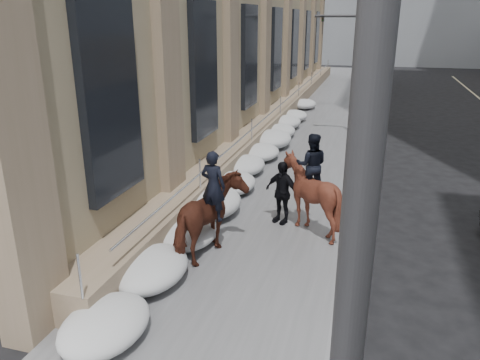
# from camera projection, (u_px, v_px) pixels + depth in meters

# --- Properties ---
(ground) EXTENTS (140.00, 140.00, 0.00)m
(ground) POSITION_uv_depth(u_px,v_px,m) (214.00, 297.00, 10.05)
(ground) COLOR black
(ground) RESTS_ON ground
(sidewalk) EXTENTS (5.00, 80.00, 0.12)m
(sidewalk) POSITION_uv_depth(u_px,v_px,m) (294.00, 163.00, 19.11)
(sidewalk) COLOR #575759
(sidewalk) RESTS_ON ground
(curb) EXTENTS (0.24, 80.00, 0.12)m
(curb) POSITION_uv_depth(u_px,v_px,m) (360.00, 169.00, 18.43)
(curb) COLOR slate
(curb) RESTS_ON ground
(streetlight_near) EXTENTS (1.71, 0.24, 8.00)m
(streetlight_near) POSITION_uv_depth(u_px,v_px,m) (324.00, 243.00, 2.38)
(streetlight_near) COLOR #2D2D30
(streetlight_near) RESTS_ON ground
(streetlight_mid) EXTENTS (1.71, 0.24, 8.00)m
(streetlight_mid) POSITION_uv_depth(u_px,v_px,m) (375.00, 44.00, 20.55)
(streetlight_mid) COLOR #2D2D30
(streetlight_mid) RESTS_ON ground
(streetlight_far) EXTENTS (1.71, 0.24, 8.00)m
(streetlight_far) POSITION_uv_depth(u_px,v_px,m) (378.00, 32.00, 38.72)
(streetlight_far) COLOR #2D2D30
(streetlight_far) RESTS_ON ground
(traffic_signal) EXTENTS (4.10, 0.22, 6.00)m
(traffic_signal) POSITION_uv_depth(u_px,v_px,m) (364.00, 47.00, 28.18)
(traffic_signal) COLOR #2D2D30
(traffic_signal) RESTS_ON ground
(snow_bank) EXTENTS (1.70, 18.10, 0.76)m
(snow_bank) POSITION_uv_depth(u_px,v_px,m) (248.00, 164.00, 17.63)
(snow_bank) COLOR silver
(snow_bank) RESTS_ON sidewalk
(mounted_horse_left) EXTENTS (1.44, 2.49, 2.65)m
(mounted_horse_left) POSITION_uv_depth(u_px,v_px,m) (210.00, 216.00, 11.19)
(mounted_horse_left) COLOR #431F14
(mounted_horse_left) RESTS_ON sidewalk
(mounted_horse_right) EXTENTS (1.91, 2.09, 2.70)m
(mounted_horse_right) POSITION_uv_depth(u_px,v_px,m) (310.00, 191.00, 12.63)
(mounted_horse_right) COLOR #441D13
(mounted_horse_right) RESTS_ON sidewalk
(pedestrian) EXTENTS (1.15, 0.84, 1.81)m
(pedestrian) POSITION_uv_depth(u_px,v_px,m) (282.00, 192.00, 13.18)
(pedestrian) COLOR black
(pedestrian) RESTS_ON sidewalk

